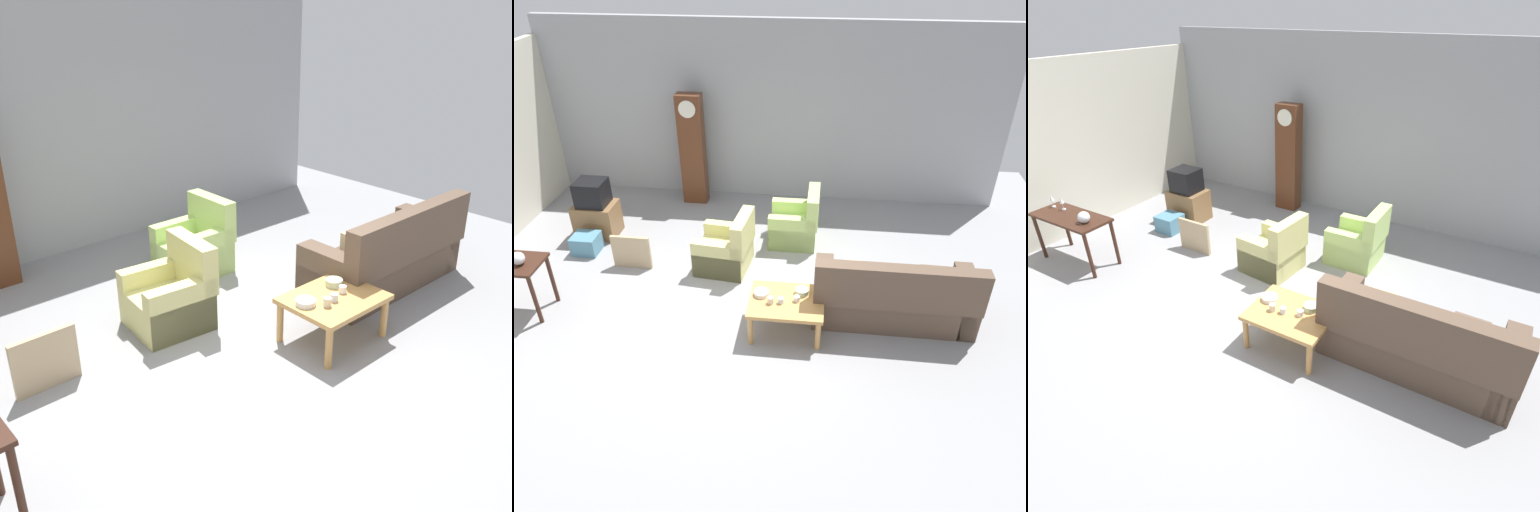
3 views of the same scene
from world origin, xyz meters
The scene contains 21 objects.
ground_plane centered at (0.00, 0.00, 0.00)m, with size 10.40×10.40×0.00m, color gray.
garage_door_wall centered at (0.00, 3.60, 1.60)m, with size 8.40×0.16×3.20m, color #9EA0A5.
pegboard_wall_left centered at (-4.20, 0.40, 1.44)m, with size 0.12×6.40×2.88m, color beige.
couch_floral centered at (2.06, -0.02, 0.35)m, with size 2.10×0.88×1.04m.
armchair_olive_near centered at (-0.36, 0.94, 0.31)m, with size 0.87×0.84×0.92m.
armchair_olive_far centered at (0.64, 1.85, 0.31)m, with size 0.79×0.76×0.92m.
coffee_table_wood centered at (0.68, -0.39, 0.41)m, with size 0.96×0.76×0.48m.
console_table_dark centered at (-3.21, -0.41, 0.68)m, with size 1.30×0.56×0.79m.
grandfather_clock centered at (-1.38, 3.13, 1.02)m, with size 0.44×0.30×2.04m.
tv_stand_cabinet centered at (-2.74, 1.68, 0.29)m, with size 0.68×0.52×0.57m, color brown.
tv_crt centered at (-2.74, 1.68, 0.78)m, with size 0.48×0.44×0.42m, color black.
framed_picture_leaning centered at (-1.82, 0.77, 0.27)m, with size 0.60×0.05×0.54m, color tan.
storage_box_blue centered at (-2.71, 1.11, 0.15)m, with size 0.40×0.39×0.30m, color teal.
glass_dome_cloche centered at (-2.81, -0.44, 0.88)m, with size 0.17×0.17×0.17m, color silver.
cup_white_porcelain centered at (0.81, -0.39, 0.52)m, with size 0.08×0.08×0.07m, color white.
cup_blue_rimmed centered at (0.61, -0.45, 0.52)m, with size 0.07×0.07×0.08m, color silver.
cup_cream_tall centered at (0.48, -0.47, 0.52)m, with size 0.08×0.08×0.09m, color beige.
bowl_white_stacked centered at (0.34, -0.31, 0.51)m, with size 0.20×0.20×0.06m, color white.
bowl_shallow_green centered at (0.86, -0.23, 0.51)m, with size 0.18×0.18×0.07m, color #B2C69E.
wine_glass_tall centered at (-3.71, -0.33, 0.93)m, with size 0.07×0.07×0.20m.
wine_glass_mid centered at (-3.48, -0.32, 0.93)m, with size 0.07×0.07×0.21m.
Camera 3 is at (2.59, -3.78, 3.56)m, focal length 29.53 mm.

